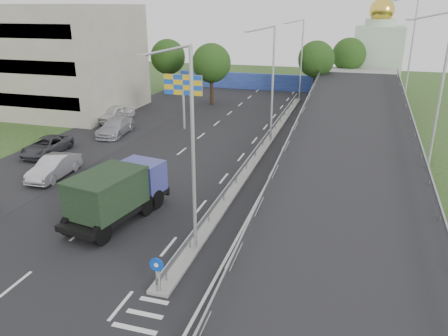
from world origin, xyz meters
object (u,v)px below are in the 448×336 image
at_px(billboard, 183,88).
at_px(dump_truck, 117,192).
at_px(lamp_post_near, 189,143).
at_px(parked_car_d, 115,127).
at_px(church, 377,51).
at_px(parked_car_e, 115,114).
at_px(sign_bollard, 158,274).
at_px(lamp_post_far, 300,55).
at_px(parked_car_c, 46,146).
at_px(lamp_post_mid, 271,79).
at_px(parked_car_b, 54,167).

bearing_deg(billboard, dump_truck, -79.34).
height_order(lamp_post_near, parked_car_d, lamp_post_near).
height_order(church, parked_car_d, church).
relative_size(parked_car_d, parked_car_e, 1.11).
bearing_deg(sign_bollard, parked_car_e, 123.15).
xyz_separation_m(lamp_post_far, dump_truck, (-5.38, -37.84, -4.08)).
distance_m(lamp_post_near, church, 54.90).
distance_m(billboard, parked_car_d, 7.63).
relative_size(billboard, parked_car_c, 1.07).
relative_size(lamp_post_far, dump_truck, 1.36).
xyz_separation_m(dump_truck, parked_car_d, (-9.39, 15.98, -0.92)).
distance_m(sign_bollard, dump_truck, 8.01).
bearing_deg(sign_bollard, parked_car_d, 123.71).
bearing_deg(lamp_post_mid, church, 73.78).
bearing_deg(lamp_post_near, parked_car_e, 127.51).
height_order(church, dump_truck, church).
relative_size(sign_bollard, lamp_post_far, 0.17).
relative_size(lamp_post_near, parked_car_c, 1.96).
height_order(lamp_post_near, church, church).
bearing_deg(church, billboard, -120.70).
relative_size(lamp_post_far, parked_car_c, 1.96).
relative_size(parked_car_c, parked_car_e, 1.03).
bearing_deg(parked_car_e, church, 58.42).
height_order(parked_car_b, parked_car_d, parked_car_d).
height_order(lamp_post_near, parked_car_e, lamp_post_near).
height_order(lamp_post_mid, dump_truck, lamp_post_mid).
xyz_separation_m(lamp_post_near, lamp_post_far, (0.00, 40.00, 0.00)).
distance_m(lamp_post_far, billboard, 20.24).
height_order(billboard, parked_car_c, billboard).
height_order(parked_car_b, parked_car_c, parked_car_b).
distance_m(dump_truck, parked_car_e, 23.91).
bearing_deg(billboard, parked_car_b, -105.12).
distance_m(lamp_post_mid, parked_car_d, 15.70).
relative_size(lamp_post_near, dump_truck, 1.36).
xyz_separation_m(parked_car_b, parked_car_c, (-4.07, 4.42, -0.08)).
relative_size(lamp_post_near, billboard, 1.83).
height_order(sign_bollard, parked_car_c, sign_bollard).
bearing_deg(parked_car_d, church, 48.79).
distance_m(billboard, parked_car_c, 14.03).
bearing_deg(church, dump_truck, -106.41).
xyz_separation_m(lamp_post_near, church, (9.89, 54.00, -0.50)).
bearing_deg(sign_bollard, lamp_post_mid, 89.74).
bearing_deg(lamp_post_near, parked_car_c, 147.21).
xyz_separation_m(sign_bollard, parked_car_b, (-13.13, 10.56, -0.24)).
relative_size(billboard, parked_car_b, 1.14).
relative_size(lamp_post_near, church, 0.73).
relative_size(sign_bollard, church, 0.12).
relative_size(dump_truck, parked_car_c, 1.44).
xyz_separation_m(lamp_post_mid, billboard, (-9.11, 2.00, -1.62)).
height_order(lamp_post_near, dump_truck, lamp_post_near).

